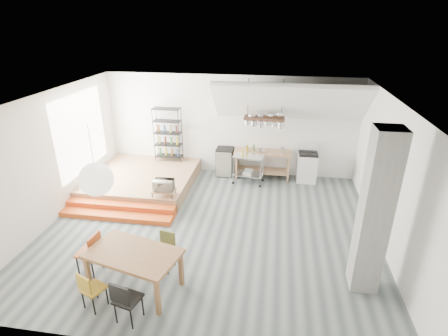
% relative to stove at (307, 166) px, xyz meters
% --- Properties ---
extents(floor, '(8.00, 8.00, 0.00)m').
position_rel_stove_xyz_m(floor, '(-2.50, -3.16, -0.48)').
color(floor, '#4A5355').
rests_on(floor, ground).
extents(wall_back, '(8.00, 0.04, 3.20)m').
position_rel_stove_xyz_m(wall_back, '(-2.50, 0.34, 1.12)').
color(wall_back, silver).
rests_on(wall_back, ground).
extents(wall_left, '(0.04, 7.00, 3.20)m').
position_rel_stove_xyz_m(wall_left, '(-6.50, -3.16, 1.12)').
color(wall_left, silver).
rests_on(wall_left, ground).
extents(wall_right, '(0.04, 7.00, 3.20)m').
position_rel_stove_xyz_m(wall_right, '(1.50, -3.16, 1.12)').
color(wall_right, silver).
rests_on(wall_right, ground).
extents(ceiling, '(8.00, 7.00, 0.02)m').
position_rel_stove_xyz_m(ceiling, '(-2.50, -3.16, 2.72)').
color(ceiling, white).
rests_on(ceiling, wall_back).
extents(slope_ceiling, '(4.40, 1.44, 1.32)m').
position_rel_stove_xyz_m(slope_ceiling, '(-0.70, -0.26, 2.07)').
color(slope_ceiling, white).
rests_on(slope_ceiling, wall_back).
extents(window_pane, '(0.02, 2.50, 2.20)m').
position_rel_stove_xyz_m(window_pane, '(-6.48, -1.66, 1.32)').
color(window_pane, white).
rests_on(window_pane, wall_left).
extents(platform, '(3.00, 3.00, 0.40)m').
position_rel_stove_xyz_m(platform, '(-5.00, -1.16, -0.28)').
color(platform, '#9F784F').
rests_on(platform, ground).
extents(step_lower, '(3.00, 0.35, 0.13)m').
position_rel_stove_xyz_m(step_lower, '(-5.00, -3.11, -0.41)').
color(step_lower, '#D04E18').
rests_on(step_lower, ground).
extents(step_upper, '(3.00, 0.35, 0.27)m').
position_rel_stove_xyz_m(step_upper, '(-5.00, -2.76, -0.35)').
color(step_upper, '#D04E18').
rests_on(step_upper, ground).
extents(concrete_column, '(0.50, 0.50, 3.20)m').
position_rel_stove_xyz_m(concrete_column, '(0.80, -4.66, 1.12)').
color(concrete_column, gray).
rests_on(concrete_column, ground).
extents(kitchen_counter, '(1.80, 0.60, 0.91)m').
position_rel_stove_xyz_m(kitchen_counter, '(-1.40, -0.01, 0.15)').
color(kitchen_counter, '#9F784F').
rests_on(kitchen_counter, ground).
extents(stove, '(0.60, 0.60, 1.18)m').
position_rel_stove_xyz_m(stove, '(0.00, 0.00, 0.00)').
color(stove, white).
rests_on(stove, ground).
extents(pot_rack, '(1.20, 0.50, 1.43)m').
position_rel_stove_xyz_m(pot_rack, '(-1.37, -0.23, 1.50)').
color(pot_rack, '#3B2317').
rests_on(pot_rack, ceiling).
extents(wire_shelving, '(0.88, 0.38, 1.80)m').
position_rel_stove_xyz_m(wire_shelving, '(-4.50, 0.04, 0.85)').
color(wire_shelving, black).
rests_on(wire_shelving, platform).
extents(microwave_shelf, '(0.60, 0.40, 0.16)m').
position_rel_stove_xyz_m(microwave_shelf, '(-3.90, -2.41, 0.07)').
color(microwave_shelf, '#9F784F').
rests_on(microwave_shelf, platform).
extents(paper_lantern, '(0.60, 0.60, 0.60)m').
position_rel_stove_xyz_m(paper_lantern, '(-4.10, -5.25, 1.72)').
color(paper_lantern, white).
rests_on(paper_lantern, ceiling).
extents(dining_table, '(1.90, 1.36, 0.81)m').
position_rel_stove_xyz_m(dining_table, '(-3.52, -5.40, 0.25)').
color(dining_table, brown).
rests_on(dining_table, ground).
extents(chair_mustard, '(0.47, 0.47, 0.79)m').
position_rel_stove_xyz_m(chair_mustard, '(-4.08, -6.04, -0.01)').
color(chair_mustard, '#A37B1B').
rests_on(chair_mustard, ground).
extents(chair_black, '(0.49, 0.49, 0.88)m').
position_rel_stove_xyz_m(chair_black, '(-3.34, -6.24, 0.04)').
color(chair_black, black).
rests_on(chair_black, ground).
extents(chair_olive, '(0.44, 0.44, 0.80)m').
position_rel_stove_xyz_m(chair_olive, '(-3.12, -4.72, -0.00)').
color(chair_olive, olive).
rests_on(chair_olive, ground).
extents(chair_red, '(0.46, 0.46, 0.92)m').
position_rel_stove_xyz_m(chair_red, '(-4.53, -5.13, 0.07)').
color(chair_red, '#B74C1A').
rests_on(chair_red, ground).
extents(rolling_cart, '(0.98, 0.63, 0.91)m').
position_rel_stove_xyz_m(rolling_cart, '(-1.81, -0.46, 0.11)').
color(rolling_cart, silver).
rests_on(rolling_cart, ground).
extents(mini_fridge, '(0.54, 0.54, 0.92)m').
position_rel_stove_xyz_m(mini_fridge, '(-2.63, 0.04, -0.02)').
color(mini_fridge, black).
rests_on(mini_fridge, ground).
extents(microwave, '(0.53, 0.36, 0.29)m').
position_rel_stove_xyz_m(microwave, '(-3.90, -2.41, 0.23)').
color(microwave, beige).
rests_on(microwave, microwave_shelf).
extents(bowl, '(0.30, 0.30, 0.06)m').
position_rel_stove_xyz_m(bowl, '(-1.46, -0.06, 0.46)').
color(bowl, silver).
rests_on(bowl, kitchen_counter).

